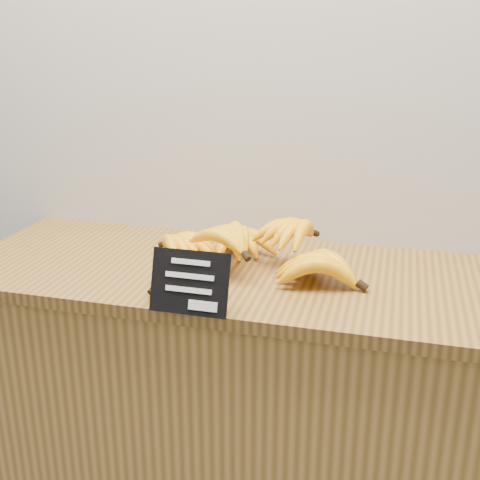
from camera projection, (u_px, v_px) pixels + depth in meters
counter at (245, 434)px, 1.61m from camera, size 1.37×0.50×0.90m
counter_top at (245, 274)px, 1.46m from camera, size 1.40×0.54×0.03m
chalkboard_sign at (190, 283)px, 1.21m from camera, size 0.16×0.05×0.13m
banana_pile at (242, 253)px, 1.43m from camera, size 0.54×0.41×0.12m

